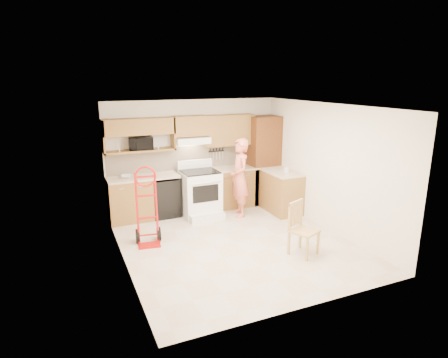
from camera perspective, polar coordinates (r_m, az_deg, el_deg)
floor at (r=7.16m, az=1.62°, el=-9.57°), size 4.00×4.50×0.02m
ceiling at (r=6.53m, az=1.78°, el=10.98°), size 4.00×4.50×0.02m
wall_back at (r=8.78m, az=-4.60°, el=3.65°), size 4.00×0.02×2.50m
wall_front at (r=4.89m, az=13.11°, el=-5.93°), size 4.00×0.02×2.50m
wall_left at (r=6.18m, az=-15.42°, el=-1.65°), size 0.02×4.50×2.50m
wall_right at (r=7.79m, az=15.21°, el=1.72°), size 0.02×4.50×2.50m
backsplash at (r=8.77m, az=-4.54°, el=3.30°), size 3.92×0.03×0.55m
lower_cab_left at (r=8.33m, az=-13.92°, el=-3.07°), size 0.90×0.60×0.90m
dishwasher at (r=8.48m, az=-8.91°, el=-2.66°), size 0.60×0.60×0.85m
lower_cab_right at (r=8.99m, az=1.16°, el=-1.29°), size 1.14×0.60×0.90m
countertop_left at (r=8.25m, az=-12.07°, el=0.27°), size 1.50×0.63×0.04m
countertop_right at (r=8.87m, az=1.18°, el=1.63°), size 1.14×0.63×0.04m
cab_return_right at (r=8.72m, az=8.58°, el=-1.98°), size 0.60×1.00×0.90m
countertop_return at (r=8.60m, az=8.70°, el=1.02°), size 0.63×1.00×0.04m
pantry_tall at (r=9.21m, az=5.83°, el=2.87°), size 0.70×0.60×2.10m
upper_cab_left at (r=8.18m, az=-12.67°, el=7.69°), size 1.50×0.33×0.34m
upper_shelf_mw at (r=8.26m, az=-12.47°, el=4.18°), size 1.50×0.33×0.04m
upper_cab_center at (r=8.47m, az=-5.08°, el=7.95°), size 0.76×0.33×0.44m
upper_cab_right at (r=8.84m, az=0.84°, el=7.38°), size 1.14×0.33×0.70m
range_hood at (r=8.46m, az=-4.89°, el=5.82°), size 0.76×0.46×0.14m
knife_strip at (r=8.93m, az=-1.13°, el=3.81°), size 0.40×0.05×0.29m
microwave at (r=8.24m, az=-12.39°, el=5.27°), size 0.53×0.39×0.27m
range at (r=8.33m, az=-3.46°, el=-1.61°), size 0.81×1.06×1.19m
person at (r=8.25m, az=2.37°, el=0.18°), size 0.50×0.68×1.72m
hand_truck at (r=7.00m, az=-11.45°, el=-4.55°), size 0.58×0.55×1.32m
dining_chair at (r=6.67m, az=11.95°, el=-7.36°), size 0.56×0.58×0.93m
soap_bottle at (r=8.44m, az=9.31°, el=1.49°), size 0.09×0.10×0.18m
bowl at (r=8.18m, az=-14.42°, el=0.36°), size 0.30×0.30×0.06m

